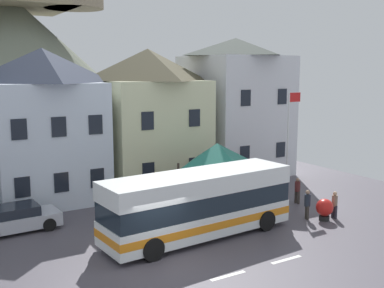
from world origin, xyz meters
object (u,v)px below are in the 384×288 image
Objects in this scene: parked_car_00 at (232,187)px; parked_car_02 at (16,219)px; hilltop_castle at (16,67)px; pedestrian_01 at (297,190)px; harbour_buoy at (325,208)px; bus_shelter at (217,155)px; public_bench at (216,187)px; pedestrian_02 at (279,192)px; transit_bus at (199,205)px; pedestrian_03 at (307,203)px; townhouse_03 at (149,118)px; flagpole at (289,137)px; townhouse_04 at (235,106)px; townhouse_02 at (45,125)px; pedestrian_00 at (335,204)px.

parked_car_02 is (-12.84, 0.39, 0.01)m from parked_car_00.
pedestrian_01 is at bearing -71.94° from hilltop_castle.
bus_shelter is at bearing 122.12° from harbour_buoy.
public_bench is (7.00, -26.05, -7.65)m from hilltop_castle.
harbour_buoy is (0.57, -2.95, -0.30)m from pedestrian_02.
transit_bus is 6.08× the size of pedestrian_03.
transit_bus is at bearing 168.81° from harbour_buoy.
hilltop_castle is 34.58m from pedestrian_03.
bus_shelter is 2.38× the size of pedestrian_01.
parked_car_00 is at bearing 97.92° from pedestrian_03.
townhouse_03 reaches higher than parked_car_02.
parked_car_00 is 1.02× the size of parked_car_02.
townhouse_03 is 9.55m from flagpole.
bus_shelter is (-6.23, -6.78, -2.09)m from townhouse_04.
bus_shelter reaches higher than parked_car_00.
townhouse_03 is 0.96× the size of transit_bus.
pedestrian_01 is 0.24× the size of flagpole.
parked_car_00 is at bearing -74.63° from hilltop_castle.
flagpole is (1.93, 1.39, 2.89)m from pedestrian_02.
townhouse_03 is (6.99, 0.23, 0.06)m from townhouse_02.
parked_car_00 reaches higher than public_bench.
parked_car_02 is at bearing 140.20° from transit_bus.
townhouse_04 is at bearing -61.05° from hilltop_castle.
flagpole is (12.80, -7.31, -0.74)m from townhouse_02.
transit_bus is at bearing -103.40° from townhouse_03.
hilltop_castle is 31.13m from flagpole.
harbour_buoy is at bearing -69.45° from townhouse_03.
townhouse_02 reaches higher than public_bench.
harbour_buoy is at bearing -103.69° from townhouse_04.
pedestrian_02 is 3.02m from harbour_buoy.
townhouse_02 is 0.28× the size of hilltop_castle.
bus_shelter is at bearing 168.82° from flagpole.
transit_bus is 6.60m from pedestrian_02.
townhouse_04 is 14.97m from transit_bus.
flagpole is (-1.57, -7.71, -1.27)m from townhouse_04.
flagpole is (3.26, -3.04, 3.37)m from public_bench.
parked_car_00 is 2.62× the size of pedestrian_03.
parked_car_02 is 14.21m from pedestrian_02.
transit_bus is 5.91× the size of pedestrian_02.
pedestrian_03 is 5.14m from flagpole.
townhouse_02 is at bearing -178.44° from townhouse_04.
parked_car_00 reaches higher than harbour_buoy.
bus_shelter is 7.01m from pedestrian_00.
public_bench is at bearing 109.75° from pedestrian_00.
pedestrian_03 is at bearing -79.57° from public_bench.
hilltop_castle is at bearing 104.10° from pedestrian_03.
harbour_buoy is at bearing -108.04° from pedestrian_01.
flagpole is 5.55m from harbour_buoy.
parked_car_00 is 2.87× the size of public_bench.
bus_shelter is 0.56× the size of flagpole.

